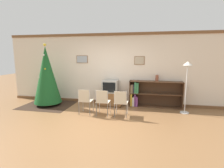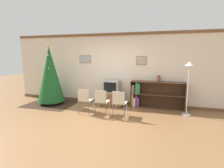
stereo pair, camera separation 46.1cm
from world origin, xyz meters
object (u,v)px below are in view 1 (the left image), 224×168
(christmas_tree, at_px, (47,75))
(television, at_px, (110,86))
(tv_console, at_px, (110,99))
(folding_chair_center, at_px, (103,101))
(folding_chair_right, at_px, (121,102))
(vase, at_px, (157,78))
(folding_chair_left, at_px, (85,100))
(bookshelf, at_px, (148,94))
(standing_lamp, at_px, (187,74))

(christmas_tree, bearing_deg, television, 10.87)
(tv_console, xyz_separation_m, folding_chair_center, (0.00, -1.16, 0.22))
(folding_chair_right, xyz_separation_m, vase, (1.11, 1.32, 0.60))
(tv_console, bearing_deg, television, -90.00)
(christmas_tree, xyz_separation_m, television, (2.33, 0.45, -0.41))
(christmas_tree, xyz_separation_m, vase, (4.01, 0.60, -0.08))
(folding_chair_right, distance_m, vase, 1.82)
(christmas_tree, distance_m, folding_chair_center, 2.53)
(folding_chair_left, distance_m, bookshelf, 2.33)
(tv_console, distance_m, folding_chair_left, 1.31)
(tv_console, xyz_separation_m, vase, (1.68, 0.15, 0.81))
(folding_chair_center, relative_size, vase, 3.62)
(television, relative_size, folding_chair_center, 0.69)
(christmas_tree, relative_size, bookshelf, 1.22)
(standing_lamp, bearing_deg, bookshelf, 157.22)
(folding_chair_right, distance_m, standing_lamp, 2.30)
(folding_chair_left, xyz_separation_m, folding_chair_center, (0.57, 0.00, 0.00))
(folding_chair_left, relative_size, standing_lamp, 0.49)
(christmas_tree, height_order, folding_chair_center, christmas_tree)
(folding_chair_left, height_order, bookshelf, bookshelf)
(folding_chair_center, height_order, folding_chair_right, same)
(christmas_tree, xyz_separation_m, folding_chair_right, (2.90, -0.71, -0.68))
(folding_chair_right, height_order, standing_lamp, standing_lamp)
(folding_chair_right, bearing_deg, bookshelf, 57.96)
(folding_chair_center, distance_m, vase, 2.22)
(folding_chair_center, relative_size, folding_chair_right, 1.00)
(tv_console, bearing_deg, standing_lamp, -8.51)
(bookshelf, bearing_deg, vase, 6.51)
(christmas_tree, distance_m, folding_chair_left, 2.01)
(tv_console, bearing_deg, vase, 5.20)
(tv_console, distance_m, vase, 1.87)
(folding_chair_center, xyz_separation_m, standing_lamp, (2.58, 0.78, 0.82))
(television, distance_m, folding_chair_right, 1.32)
(standing_lamp, bearing_deg, folding_chair_right, -158.77)
(christmas_tree, bearing_deg, folding_chair_center, -17.04)
(folding_chair_center, bearing_deg, standing_lamp, 16.80)
(tv_console, distance_m, folding_chair_right, 1.31)
(folding_chair_right, height_order, vase, vase)
(bookshelf, relative_size, standing_lamp, 1.11)
(folding_chair_left, xyz_separation_m, bookshelf, (1.95, 1.28, -0.00))
(folding_chair_left, bearing_deg, tv_console, 63.71)
(christmas_tree, distance_m, vase, 4.05)
(christmas_tree, xyz_separation_m, tv_console, (2.33, 0.45, -0.89))
(tv_console, height_order, folding_chair_left, folding_chair_left)
(standing_lamp, bearing_deg, television, 171.55)
(folding_chair_center, distance_m, bookshelf, 1.88)
(folding_chair_center, bearing_deg, folding_chair_right, 0.00)
(christmas_tree, height_order, television, christmas_tree)
(folding_chair_right, bearing_deg, tv_console, 116.29)
(christmas_tree, bearing_deg, folding_chair_left, -22.14)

